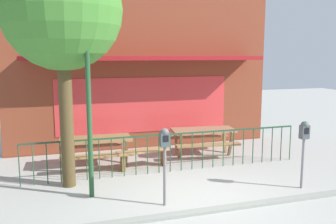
{
  "coord_description": "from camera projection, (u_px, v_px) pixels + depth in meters",
  "views": [
    {
      "loc": [
        -2.69,
        -6.52,
        2.87
      ],
      "look_at": [
        0.07,
        2.19,
        1.44
      ],
      "focal_mm": 38.88,
      "sensor_mm": 36.0,
      "label": 1
    }
  ],
  "objects": [
    {
      "name": "parking_meter_near",
      "position": [
        304.0,
        137.0,
        7.77
      ],
      "size": [
        0.18,
        0.17,
        1.48
      ],
      "color": "gray",
      "rests_on": "ground"
    },
    {
      "name": "curb_edge",
      "position": [
        211.0,
        211.0,
        6.75
      ],
      "size": [
        11.62,
        0.2,
        0.11
      ],
      "primitive_type": "cube",
      "color": "gray",
      "rests_on": "ground"
    },
    {
      "name": "parking_meter_far",
      "position": [
        165.0,
        146.0,
        6.86
      ],
      "size": [
        0.18,
        0.17,
        1.52
      ],
      "color": "slate",
      "rests_on": "ground"
    },
    {
      "name": "patio_bench",
      "position": [
        144.0,
        154.0,
        9.33
      ],
      "size": [
        1.43,
        0.51,
        0.48
      ],
      "color": "#A77B4F",
      "rests_on": "ground"
    },
    {
      "name": "picnic_table_right",
      "position": [
        203.0,
        135.0,
        10.48
      ],
      "size": [
        1.96,
        1.58,
        0.79
      ],
      "color": "#A36F51",
      "rests_on": "ground"
    },
    {
      "name": "street_lamp",
      "position": [
        88.0,
        67.0,
        7.07
      ],
      "size": [
        0.28,
        0.28,
        4.08
      ],
      "color": "#214B28",
      "rests_on": "ground"
    },
    {
      "name": "ground",
      "position": [
        197.0,
        198.0,
        7.39
      ],
      "size": [
        40.0,
        40.0,
        0.0
      ],
      "primitive_type": "plane",
      "color": "#AAACA4"
    },
    {
      "name": "picnic_table_left",
      "position": [
        96.0,
        144.0,
        9.37
      ],
      "size": [
        1.86,
        1.44,
        0.79
      ],
      "color": "#9B7142",
      "rests_on": "ground"
    },
    {
      "name": "patio_fence_front",
      "position": [
        170.0,
        146.0,
        8.97
      ],
      "size": [
        6.99,
        0.04,
        0.97
      ],
      "color": "#1F452D",
      "rests_on": "ground"
    },
    {
      "name": "pub_storefront",
      "position": [
        143.0,
        56.0,
        11.27
      ],
      "size": [
        8.3,
        1.5,
        5.75
      ],
      "color": "#512516",
      "rests_on": "ground"
    },
    {
      "name": "street_tree",
      "position": [
        62.0,
        12.0,
        7.51
      ],
      "size": [
        2.52,
        2.52,
        5.06
      ],
      "color": "#4F3E22",
      "rests_on": "ground"
    }
  ]
}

